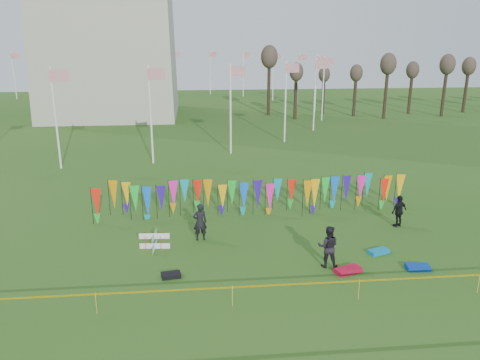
{
  "coord_description": "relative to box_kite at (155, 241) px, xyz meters",
  "views": [
    {
      "loc": [
        -3.26,
        -17.52,
        9.92
      ],
      "look_at": [
        -0.93,
        6.0,
        2.81
      ],
      "focal_mm": 35.0,
      "sensor_mm": 36.0,
      "label": 1
    }
  ],
  "objects": [
    {
      "name": "box_kite",
      "position": [
        0.0,
        0.0,
        0.0
      ],
      "size": [
        0.76,
        0.76,
        0.85
      ],
      "rotation": [
        0.0,
        0.0,
        -0.08
      ],
      "color": "red",
      "rests_on": "ground"
    },
    {
      "name": "ground",
      "position": [
        5.36,
        -3.94,
        -0.42
      ],
      "size": [
        160.0,
        160.0,
        0.0
      ],
      "primitive_type": "plane",
      "color": "#234F16",
      "rests_on": "ground"
    },
    {
      "name": "person_left",
      "position": [
        2.26,
        0.89,
        0.56
      ],
      "size": [
        0.79,
        0.64,
        1.97
      ],
      "primitive_type": "imported",
      "rotation": [
        0.0,
        0.0,
        3.31
      ],
      "color": "black",
      "rests_on": "ground"
    },
    {
      "name": "kite_bag_blue",
      "position": [
        11.94,
        -3.35,
        -0.32
      ],
      "size": [
        1.07,
        0.62,
        0.22
      ],
      "primitive_type": "cube",
      "rotation": [
        0.0,
        0.0,
        -0.08
      ],
      "color": "#0A37A2",
      "rests_on": "ground"
    },
    {
      "name": "kite_bag_red",
      "position": [
        8.73,
        -3.31,
        -0.31
      ],
      "size": [
        1.31,
        0.92,
        0.22
      ],
      "primitive_type": "cube",
      "rotation": [
        0.0,
        0.0,
        0.35
      ],
      "color": "red",
      "rests_on": "ground"
    },
    {
      "name": "kite_bag_teal",
      "position": [
        10.82,
        -1.57,
        -0.33
      ],
      "size": [
        1.1,
        0.79,
        0.19
      ],
      "primitive_type": "cube",
      "rotation": [
        0.0,
        0.0,
        0.35
      ],
      "color": "#0D7EBF",
      "rests_on": "ground"
    },
    {
      "name": "person_right",
      "position": [
        13.18,
        1.63,
        0.48
      ],
      "size": [
        1.21,
        0.98,
        1.8
      ],
      "primitive_type": "imported",
      "rotation": [
        0.0,
        0.0,
        3.57
      ],
      "color": "black",
      "rests_on": "ground"
    },
    {
      "name": "flagpole_ring",
      "position": [
        -8.64,
        44.06,
        3.58
      ],
      "size": [
        57.4,
        56.16,
        8.0
      ],
      "color": "white",
      "rests_on": "ground"
    },
    {
      "name": "banner_row",
      "position": [
        5.64,
        4.43,
        0.77
      ],
      "size": [
        18.64,
        0.64,
        2.07
      ],
      "color": "black",
      "rests_on": "ground"
    },
    {
      "name": "tree_line",
      "position": [
        37.36,
        40.06,
        5.75
      ],
      "size": [
        53.92,
        1.92,
        7.84
      ],
      "color": "#332619",
      "rests_on": "ground"
    },
    {
      "name": "person_mid",
      "position": [
        7.96,
        -2.65,
        0.56
      ],
      "size": [
        1.08,
        0.82,
        1.97
      ],
      "primitive_type": "imported",
      "rotation": [
        0.0,
        0.0,
        2.88
      ],
      "color": "black",
      "rests_on": "ground"
    },
    {
      "name": "kite_bag_black",
      "position": [
        0.92,
        -2.97,
        -0.33
      ],
      "size": [
        0.9,
        0.61,
        0.19
      ],
      "primitive_type": "cube",
      "rotation": [
        0.0,
        0.0,
        0.17
      ],
      "color": "black",
      "rests_on": "ground"
    },
    {
      "name": "caution_tape_near",
      "position": [
        5.14,
        -5.54,
        0.36
      ],
      "size": [
        26.0,
        0.02,
        0.9
      ],
      "color": "#FEDD05",
      "rests_on": "ground"
    }
  ]
}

